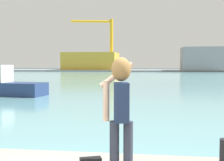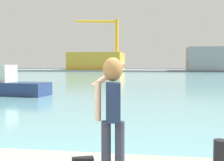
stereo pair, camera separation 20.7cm
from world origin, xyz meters
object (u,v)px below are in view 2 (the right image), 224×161
object	(u,v)px
person_photographer	(112,104)
warehouse_left	(97,61)
port_crane	(111,38)
harbor_bollard	(220,154)
boat_moored	(6,85)
warehouse_right	(209,59)

from	to	relation	value
person_photographer	warehouse_left	bearing A→B (deg)	1.37
warehouse_left	port_crane	bearing A→B (deg)	-22.42
harbor_bollard	boat_moored	world-z (taller)	boat_moored
port_crane	warehouse_right	bearing A→B (deg)	-5.22
person_photographer	port_crane	distance (m)	89.69
harbor_bollard	warehouse_right	bearing A→B (deg)	80.75
warehouse_left	warehouse_right	distance (m)	34.91
boat_moored	port_crane	world-z (taller)	port_crane
harbor_bollard	warehouse_left	world-z (taller)	warehouse_left
warehouse_right	port_crane	size ratio (longest dim) A/B	0.79
person_photographer	port_crane	world-z (taller)	port_crane
person_photographer	port_crane	bearing A→B (deg)	-1.54
warehouse_left	port_crane	world-z (taller)	port_crane
harbor_bollard	warehouse_right	xyz separation A→B (m)	(13.80, 84.79, 3.00)
boat_moored	warehouse_right	bearing A→B (deg)	78.06
port_crane	boat_moored	bearing A→B (deg)	-86.93
warehouse_left	warehouse_right	xyz separation A→B (m)	(34.57, -4.79, 0.63)
harbor_bollard	warehouse_left	size ratio (longest dim) A/B	0.03
boat_moored	warehouse_right	world-z (taller)	warehouse_right
person_photographer	port_crane	xyz separation A→B (m)	(-14.05, 88.14, 8.82)
person_photographer	boat_moored	distance (m)	18.52
warehouse_right	port_crane	bearing A→B (deg)	174.78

